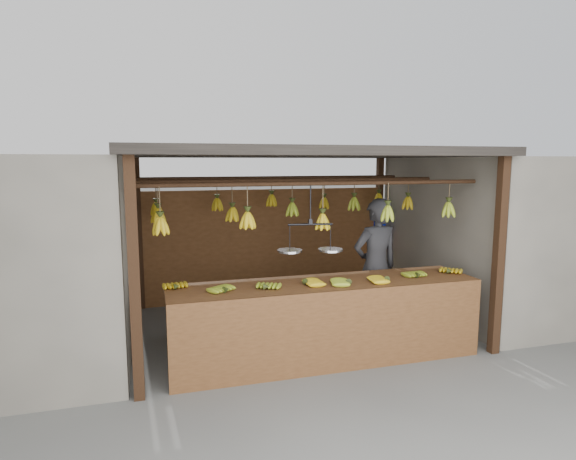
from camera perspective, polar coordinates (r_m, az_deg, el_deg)
name	(u,v)px	position (r m, az deg, el deg)	size (l,w,h in m)	color
ground	(294,327)	(6.69, 0.74, -11.44)	(80.00, 80.00, 0.00)	#5B5B57
stall	(287,181)	(6.63, -0.07, 5.79)	(4.30, 3.30, 2.40)	black
neighbor_right	(518,233)	(8.20, 25.56, -0.33)	(3.00, 3.00, 2.30)	slate
counter	(329,302)	(5.37, 4.90, -8.47)	(3.50, 0.80, 0.96)	brown
hanging_bananas	(293,209)	(6.34, 0.61, 2.47)	(3.63, 2.23, 0.39)	gold
balance_scale	(310,247)	(5.40, 2.65, -2.02)	(0.73, 0.34, 0.76)	black
vendor	(376,267)	(6.32, 10.35, -4.34)	(0.65, 0.43, 1.78)	#262628
bag_bundles	(379,233)	(8.39, 10.76, -0.37)	(0.08, 0.26, 1.16)	#199926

